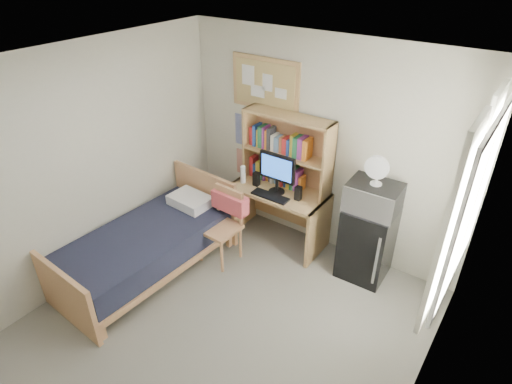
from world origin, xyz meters
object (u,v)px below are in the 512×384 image
Objects in this scene: desk at (278,215)px; desk_fan at (378,171)px; desk_chair at (220,228)px; speaker_left at (256,179)px; mini_fridge at (367,242)px; bulletin_board at (265,84)px; speaker_right at (298,193)px; microwave at (374,197)px; bed at (146,252)px; monitor at (277,174)px.

desk is 1.53m from desk_fan.
desk_fan is at bearing 28.57° from desk_chair.
speaker_left is 1.56m from desk_fan.
desk_chair reaches higher than mini_fridge.
bulletin_board is 3.04× the size of desk_fan.
speaker_right is at bearing -175.43° from mini_fridge.
desk_fan is (0.00, 0.00, 0.31)m from microwave.
bed is at bearing -132.70° from speaker_right.
desk_fan is at bearing -90.00° from mini_fridge.
mini_fridge is at bearing 1.64° from desk.
speaker_left is (0.13, -0.36, -1.08)m from bulletin_board.
bed is at bearing -124.94° from monitor.
bulletin_board is at bearing 153.39° from speaker_right.
speaker_left is 0.32× the size of microwave.
desk_chair is (0.07, -1.04, -1.46)m from bulletin_board.
desk is at bearing -35.23° from bulletin_board.
monitor reaches higher than bed.
monitor is 2.92× the size of speaker_right.
mini_fridge is 0.60m from microwave.
speaker_left is at bearing -177.93° from mini_fridge.
desk is at bearing 66.47° from desk_chair.
bulletin_board is 1.15m from speaker_left.
desk_chair is at bearing -115.98° from desk.
mini_fridge is 0.96m from speaker_right.
bulletin_board is 5.36× the size of speaker_left.
mini_fridge reaches higher than desk.
desk is 1.68m from bed.
mini_fridge is 1.63× the size of microwave.
speaker_right is (0.60, 0.00, -0.00)m from speaker_left.
monitor is at bearing -177.00° from mini_fridge.
mini_fridge is (1.53, 0.77, -0.02)m from desk_chair.
desk_fan is (1.47, 0.08, 0.53)m from speaker_left.
bulletin_board reaches higher than desk_chair.
bulletin_board reaches higher than desk.
microwave reaches higher than desk_chair.
mini_fridge is at bearing -9.45° from bulletin_board.
bulletin_board is at bearing 139.59° from monitor.
monitor is at bearing 64.51° from desk_chair.
desk_chair is 0.47× the size of bed.
speaker_right is at bearing 50.44° from bed.
bed is (-0.50, -1.70, -1.65)m from bulletin_board.
bed is 1.91m from speaker_right.
mini_fridge is 1.77× the size of monitor.
desk_chair is 1.84× the size of monitor.
bulletin_board is 1.72m from desk_fan.
desk_chair is at bearing 52.10° from bed.
microwave is at bearing 2.86° from speaker_left.
desk_fan reaches higher than desk_chair.
speaker_left reaches higher than mini_fridge.
bed is (-0.57, -0.66, -0.19)m from desk_chair.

